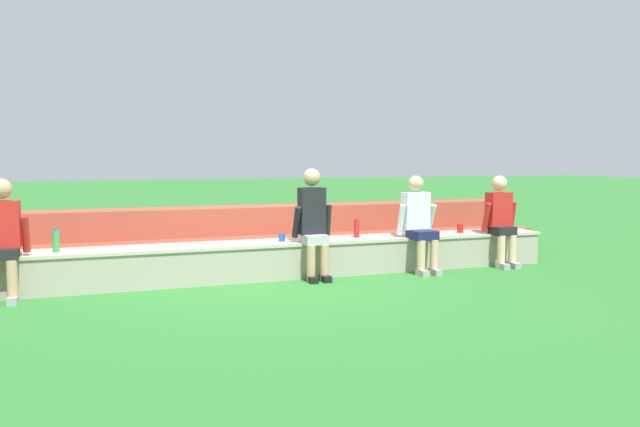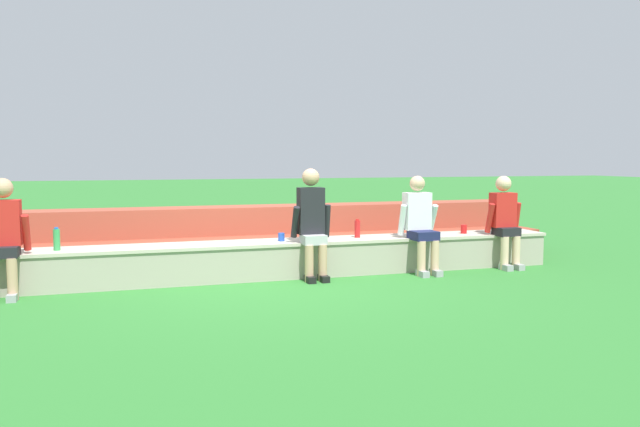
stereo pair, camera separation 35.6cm
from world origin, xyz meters
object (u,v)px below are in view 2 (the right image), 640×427
Objects in this scene: person_center at (420,222)px; water_bottle_center_gap at (57,239)px; plastic_cup_middle at (507,227)px; person_left_of_center at (312,221)px; plastic_cup_right_end at (281,237)px; person_right_of_center at (505,219)px; water_bottle_mid_right at (357,229)px; person_far_left at (3,234)px; plastic_cup_left_end at (464,229)px.

person_center is 4.80× the size of water_bottle_center_gap.
person_left_of_center is at bearing -173.53° from plastic_cup_middle.
person_right_of_center is at bearing -5.28° from plastic_cup_right_end.
plastic_cup_right_end is (-3.17, 0.29, -0.17)m from person_right_of_center.
person_center is at bearing 179.19° from person_right_of_center.
water_bottle_center_gap is (-3.79, -0.05, 0.01)m from water_bottle_mid_right.
water_bottle_mid_right is (-0.78, 0.32, -0.10)m from person_center.
water_bottle_mid_right is at bearing -179.28° from plastic_cup_middle.
person_far_left is 1.02× the size of person_right_of_center.
person_center is 1.64m from plastic_cup_middle.
water_bottle_center_gap is (-5.88, 0.28, -0.09)m from person_right_of_center.
person_left_of_center reaches higher than plastic_cup_right_end.
plastic_cup_left_end is 1.17× the size of plastic_cup_right_end.
person_left_of_center is 0.83m from water_bottle_mid_right.
person_left_of_center is 2.40m from plastic_cup_left_end.
water_bottle_center_gap is at bearing 174.92° from person_left_of_center.
person_right_of_center is at bearing -33.71° from plastic_cup_left_end.
person_left_of_center is at bearing -0.03° from person_far_left.
person_far_left reaches higher than person_center.
person_left_of_center reaches higher than plastic_cup_left_end.
water_bottle_center_gap is at bearing 176.67° from person_center.
water_bottle_mid_right is at bearing 0.82° from water_bottle_center_gap.
water_bottle_mid_right reaches higher than plastic_cup_left_end.
person_center is at bearing 0.16° from person_left_of_center.
person_far_left is 4.31m from water_bottle_mid_right.
person_right_of_center is at bearing -0.81° from person_center.
person_left_of_center is 3.06m from water_bottle_center_gap.
person_left_of_center is 5.56× the size of water_bottle_mid_right.
plastic_cup_middle is 3.46m from plastic_cup_right_end.
person_center reaches higher than person_right_of_center.
person_left_of_center is at bearing 179.71° from person_right_of_center.
person_center is 10.66× the size of plastic_cup_middle.
plastic_cup_right_end is at bearing -179.58° from plastic_cup_left_end.
person_center is (5.08, 0.00, -0.02)m from person_far_left.
plastic_cup_right_end is (-2.70, -0.02, -0.01)m from plastic_cup_left_end.
person_far_left reaches higher than plastic_cup_left_end.
water_bottle_center_gap is at bearing 27.53° from person_far_left.
plastic_cup_right_end is (3.22, 0.28, -0.19)m from person_far_left.
plastic_cup_left_end is (-0.47, 0.31, -0.16)m from person_right_of_center.
person_far_left is at bearing -177.13° from plastic_cup_left_end.
plastic_cup_middle is (3.12, 0.35, -0.22)m from person_left_of_center.
person_left_of_center reaches higher than person_right_of_center.
person_left_of_center is 1.09× the size of person_right_of_center.
person_left_of_center is (3.56, -0.00, 0.04)m from person_far_left.
water_bottle_mid_right is 2.07× the size of plastic_cup_middle.
plastic_cup_left_end is at bearing 146.29° from person_right_of_center.
water_bottle_mid_right is at bearing 23.61° from person_left_of_center.
plastic_cup_right_end is (-1.08, -0.05, -0.07)m from water_bottle_mid_right.
person_right_of_center is at bearing -2.77° from water_bottle_center_gap.
person_right_of_center is 5.10× the size of water_bottle_mid_right.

